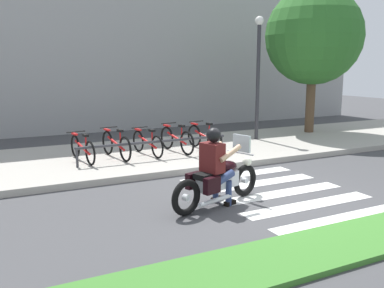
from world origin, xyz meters
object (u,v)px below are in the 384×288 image
bike_rack (155,143)px  street_lamp (258,67)px  rider (215,161)px  bicycle_3 (177,139)px  bicycle_0 (82,148)px  tree_near_rack (314,36)px  bicycle_2 (147,143)px  motorcycle (218,181)px  bicycle_1 (116,145)px  bicycle_4 (204,137)px

bike_rack → street_lamp: bearing=18.1°
rider → bicycle_3: size_ratio=0.86×
bicycle_0 → street_lamp: size_ratio=0.41×
rider → tree_near_rack: 9.06m
tree_near_rack → bicycle_3: bearing=-168.6°
bicycle_0 → bicycle_2: size_ratio=1.00×
rider → tree_near_rack: size_ratio=0.28×
bicycle_3 → street_lamp: (3.22, 0.77, 1.95)m
motorcycle → street_lamp: (4.24, 4.78, 2.00)m
bicycle_1 → bicycle_4: (2.57, -0.00, 0.00)m
street_lamp → bicycle_2: bearing=-169.3°
bicycle_1 → bike_rack: bearing=-32.9°
bicycle_0 → bicycle_2: same height
bicycle_3 → bike_rack: size_ratio=0.42×
motorcycle → bicycle_3: (1.02, 4.01, 0.05)m
bicycle_3 → tree_near_rack: size_ratio=0.32×
motorcycle → street_lamp: 6.70m
bicycle_4 → bike_rack: bearing=-162.1°
bicycle_4 → bicycle_3: bearing=180.0°
street_lamp → rider: bearing=-131.9°
rider → street_lamp: bearing=48.1°
motorcycle → rider: rider is taller
bicycle_3 → street_lamp: 3.84m
rider → bicycle_4: rider is taller
bicycle_1 → street_lamp: 5.36m
bicycle_4 → bicycle_0: bearing=180.0°
bicycle_1 → bicycle_2: size_ratio=1.05×
rider → street_lamp: 6.66m
bike_rack → tree_near_rack: tree_near_rack is taller
bicycle_3 → bicycle_4: size_ratio=1.04×
bicycle_4 → tree_near_rack: bearing=13.3°
rider → bicycle_3: 4.19m
bicycle_0 → street_lamp: street_lamp is taller
bicycle_1 → bicycle_3: size_ratio=1.03×
rider → bicycle_2: bearing=86.5°
bicycle_3 → street_lamp: size_ratio=0.42×
bicycle_2 → bike_rack: bicycle_2 is taller
street_lamp → tree_near_rack: tree_near_rack is taller
bicycle_4 → bike_rack: size_ratio=0.40×
street_lamp → bicycle_1: bearing=-171.1°
bicycle_0 → bicycle_3: bearing=-0.0°
motorcycle → rider: (-0.08, -0.02, 0.37)m
bicycle_1 → bicycle_2: bearing=0.1°
motorcycle → bicycle_2: size_ratio=1.29×
rider → bicycle_3: (1.10, 4.03, -0.31)m
bicycle_0 → rider: bearing=-70.0°
bicycle_0 → bicycle_4: (3.42, -0.00, 0.02)m
bicycle_0 → bicycle_4: bicycle_4 is taller
bicycle_0 → bicycle_2: 1.71m
motorcycle → bicycle_1: motorcycle is taller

